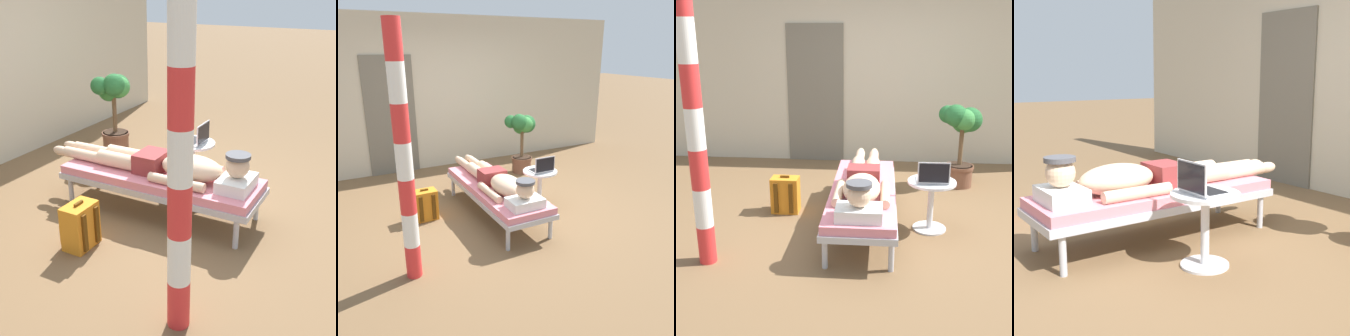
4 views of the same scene
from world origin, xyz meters
The scene contains 8 objects.
ground_plane centered at (0.00, 0.00, 0.00)m, with size 40.00×40.00×0.00m, color brown.
lounge_chair centered at (-0.17, -0.05, 0.35)m, with size 0.67×1.98×0.42m.
person_reclining centered at (-0.17, -0.16, 0.52)m, with size 0.53×2.17×0.33m.
side_table centered at (0.52, -0.08, 0.36)m, with size 0.48×0.48×0.52m.
laptop centered at (0.52, -0.13, 0.58)m, with size 0.31×0.24×0.23m.
backpack centered at (-1.05, 0.25, 0.20)m, with size 0.30×0.26×0.42m.
potted_plant centered at (1.00, 1.28, 0.69)m, with size 0.53×0.46×1.08m.
porch_post centered at (-1.50, -0.92, 1.20)m, with size 0.15×0.15×2.40m.
Camera 1 is at (-3.57, -1.95, 2.11)m, focal length 46.90 mm.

